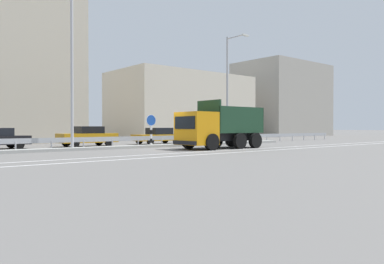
{
  "coord_description": "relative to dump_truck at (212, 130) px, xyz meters",
  "views": [
    {
      "loc": [
        -14.41,
        -19.57,
        1.46
      ],
      "look_at": [
        2.47,
        0.82,
        1.1
      ],
      "focal_mm": 35.0,
      "sensor_mm": 36.0,
      "label": 1
    }
  ],
  "objects": [
    {
      "name": "street_lamp_2",
      "position": [
        5.74,
        4.17,
        3.82
      ],
      "size": [
        0.7,
        2.24,
        9.12
      ],
      "color": "#ADADB2",
      "rests_on": "ground_plane"
    },
    {
      "name": "background_building_2",
      "position": [
        34.43,
        20.14,
        4.67
      ],
      "size": [
        14.84,
        10.0,
        11.82
      ],
      "primitive_type": "cube",
      "color": "gray",
      "rests_on": "ground_plane"
    },
    {
      "name": "median_island",
      "position": [
        -2.52,
        4.16,
        -1.14
      ],
      "size": [
        28.03,
        1.1,
        0.18
      ],
      "primitive_type": "cube",
      "color": "gray",
      "rests_on": "ground_plane"
    },
    {
      "name": "dump_truck",
      "position": [
        0.0,
        0.0,
        0.0
      ],
      "size": [
        6.36,
        2.73,
        3.23
      ],
      "rotation": [
        0.0,
        0.0,
        1.55
      ],
      "color": "orange",
      "rests_on": "ground_plane"
    },
    {
      "name": "ground_plane",
      "position": [
        -2.52,
        1.26,
        -1.23
      ],
      "size": [
        320.0,
        320.0,
        0.0
      ],
      "primitive_type": "plane",
      "color": "#605E5B"
    },
    {
      "name": "parked_car_4",
      "position": [
        1.17,
        8.05,
        -0.54
      ],
      "size": [
        4.39,
        1.94,
        1.39
      ],
      "rotation": [
        0.0,
        0.0,
        1.59
      ],
      "color": "#B27A14",
      "rests_on": "ground_plane"
    },
    {
      "name": "background_building_1",
      "position": [
        14.1,
        21.36,
        2.98
      ],
      "size": [
        18.22,
        10.2,
        8.42
      ],
      "primitive_type": "cube",
      "color": "beige",
      "rests_on": "ground_plane"
    },
    {
      "name": "median_road_sign",
      "position": [
        -2.13,
        4.16,
        0.03
      ],
      "size": [
        0.81,
        0.16,
        2.34
      ],
      "color": "white",
      "rests_on": "ground_plane"
    },
    {
      "name": "lane_strip_0",
      "position": [
        0.8,
        -1.81,
        -1.23
      ],
      "size": [
        50.96,
        0.16,
        0.01
      ],
      "primitive_type": "cube",
      "color": "silver",
      "rests_on": "ground_plane"
    },
    {
      "name": "median_guardrail",
      "position": [
        -2.52,
        5.28,
        -0.66
      ],
      "size": [
        50.96,
        0.09,
        0.78
      ],
      "color": "#9EA0A5",
      "rests_on": "ground_plane"
    },
    {
      "name": "lane_strip_1",
      "position": [
        0.8,
        -3.47,
        -1.23
      ],
      "size": [
        50.96,
        0.16,
        0.01
      ],
      "primitive_type": "cube",
      "color": "silver",
      "rests_on": "ground_plane"
    },
    {
      "name": "parked_car_3",
      "position": [
        -5.11,
        8.17,
        -0.48
      ],
      "size": [
        4.29,
        1.87,
        1.51
      ],
      "rotation": [
        0.0,
        0.0,
        1.59
      ],
      "color": "#B27A14",
      "rests_on": "ground_plane"
    },
    {
      "name": "street_lamp_1",
      "position": [
        -7.86,
        4.16,
        4.23
      ],
      "size": [
        0.71,
        2.59,
        9.85
      ],
      "color": "#ADADB2",
      "rests_on": "ground_plane"
    }
  ]
}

